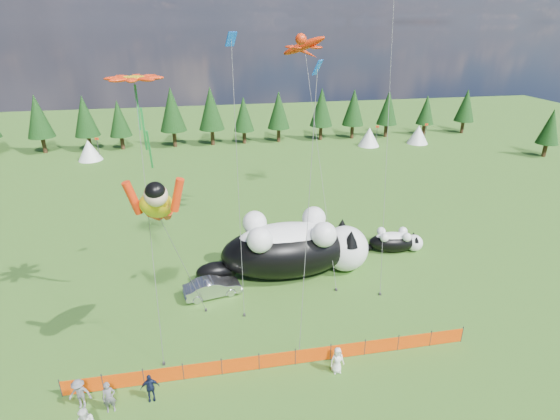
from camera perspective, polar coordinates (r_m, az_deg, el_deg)
The scene contains 16 objects.
ground at distance 27.57m, azimuth -1.52°, elevation -15.60°, with size 160.00×160.00×0.00m, color #12370A.
safety_fence at distance 25.00m, azimuth -0.36°, elevation -18.96°, with size 22.06×0.06×1.10m.
tree_line at distance 67.60m, azimuth -7.90°, elevation 11.76°, with size 90.00×4.00×8.00m, color black, non-canonical shape.
festival_tents at distance 64.83m, azimuth 2.37°, elevation 9.10°, with size 50.00×3.20×2.80m, color white, non-canonical shape.
cat_large at distance 32.01m, azimuth 1.86°, elevation -4.86°, with size 12.85×4.60×4.64m.
cat_small at distance 36.93m, azimuth 14.82°, elevation -3.94°, with size 5.15×2.42×1.87m.
car at distance 30.63m, azimuth -8.82°, elevation -9.97°, with size 1.36×3.91×1.29m, color silver.
spectator_a at distance 24.10m, azimuth -21.43°, elevation -21.81°, with size 0.62×0.41×1.70m, color slate.
spectator_c at distance 24.07m, azimuth -16.62°, elevation -21.34°, with size 0.91×0.46×1.55m, color #131A34.
spectator_d at distance 24.80m, azimuth -24.70°, elevation -20.99°, with size 1.08×0.56×1.67m, color slate.
spectator_e at distance 24.74m, azimuth 7.48°, elevation -18.88°, with size 0.76×0.49×1.55m, color white.
superhero_kite at distance 21.71m, azimuth -15.71°, elevation 0.68°, with size 4.63×6.49×11.63m.
gecko_kite at distance 36.46m, azimuth 3.11°, elevation 20.61°, with size 5.96×13.70×18.82m.
flower_kite at distance 24.26m, azimuth -18.48°, elevation 15.59°, with size 3.57×6.27×15.21m.
diamond_kite_a at distance 26.01m, azimuth -6.32°, elevation 19.91°, with size 1.07×3.47×17.29m.
diamond_kite_c at distance 22.26m, azimuth 4.80°, elevation 16.23°, with size 1.81×3.52×16.09m.
Camera 1 is at (-3.30, -21.19, 17.33)m, focal length 28.00 mm.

